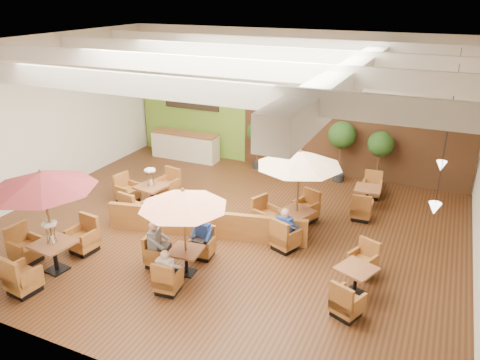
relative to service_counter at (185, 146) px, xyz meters
The scene contains 17 objects.
room 6.78m from the service_counter, 39.88° to the right, with size 14.04×14.00×5.52m.
service_counter is the anchor object (origin of this frame).
booth_divider 7.07m from the service_counter, 54.65° to the right, with size 6.06×0.18×0.84m, color brown.
table_0 9.20m from the service_counter, 81.66° to the right, with size 2.75×2.86×2.86m.
table_1 8.99m from the service_counter, 59.54° to the right, with size 2.32×2.40×2.43m.
table_2 7.97m from the service_counter, 34.88° to the right, with size 2.67×2.83×2.71m.
table_3 4.88m from the service_counter, 75.44° to the right, with size 1.91×2.78×1.58m.
table_4 11.05m from the service_counter, 37.70° to the right, with size 1.07×2.62×0.92m.
table_5 8.30m from the service_counter, 12.25° to the right, with size 0.89×2.52×0.94m.
topiary_0 3.41m from the service_counter, ahead, with size 0.86×0.86×1.99m.
topiary_1 6.79m from the service_counter, ahead, with size 1.02×1.02×2.36m.
topiary_2 8.17m from the service_counter, ahead, with size 0.93×0.93×2.16m.
diner_0 9.72m from the service_counter, 61.91° to the right, with size 0.36×0.30×0.72m.
diner_1 8.20m from the service_counter, 56.08° to the right, with size 0.38×0.30×0.78m.
diner_2 8.53m from the service_counter, 64.35° to the right, with size 0.41×0.46×0.86m.
diner_3 8.51m from the service_counter, 40.11° to the right, with size 0.46×0.41×0.84m.
diner_4 8.51m from the service_counter, 40.11° to the right, with size 0.42×0.38×0.77m.
Camera 1 is at (5.73, -11.46, 6.90)m, focal length 35.00 mm.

